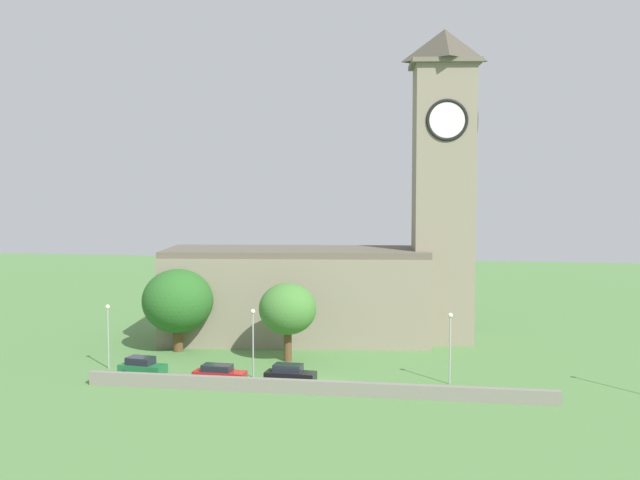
{
  "coord_description": "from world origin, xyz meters",
  "views": [
    {
      "loc": [
        11.48,
        -69.1,
        18.23
      ],
      "look_at": [
        -1.41,
        7.98,
        12.42
      ],
      "focal_mm": 44.5,
      "sensor_mm": 36.0,
      "label": 1
    }
  ],
  "objects_px": {
    "church": "(340,262)",
    "tree_riverside_west": "(178,301)",
    "streetlamp_west_end": "(108,325)",
    "streetlamp_west_mid": "(253,331)",
    "car_red": "(219,373)",
    "car_black": "(290,374)",
    "tree_churchyard": "(288,309)",
    "streetlamp_central": "(450,336)",
    "car_green": "(142,367)"
  },
  "relations": [
    {
      "from": "church",
      "to": "tree_riverside_west",
      "type": "bearing_deg",
      "value": -150.64
    },
    {
      "from": "church",
      "to": "streetlamp_west_end",
      "type": "distance_m",
      "value": 27.33
    },
    {
      "from": "church",
      "to": "streetlamp_west_mid",
      "type": "xyz_separation_m",
      "value": [
        -5.47,
        -18.84,
        -4.66
      ]
    },
    {
      "from": "car_red",
      "to": "car_black",
      "type": "xyz_separation_m",
      "value": [
        6.5,
        0.29,
        0.1
      ]
    },
    {
      "from": "car_red",
      "to": "tree_churchyard",
      "type": "height_order",
      "value": "tree_churchyard"
    },
    {
      "from": "car_black",
      "to": "streetlamp_central",
      "type": "relative_size",
      "value": 0.71
    },
    {
      "from": "streetlamp_central",
      "to": "tree_riverside_west",
      "type": "relative_size",
      "value": 0.73
    },
    {
      "from": "streetlamp_west_mid",
      "to": "church",
      "type": "bearing_deg",
      "value": 73.82
    },
    {
      "from": "car_black",
      "to": "streetlamp_central",
      "type": "height_order",
      "value": "streetlamp_central"
    },
    {
      "from": "car_green",
      "to": "streetlamp_central",
      "type": "bearing_deg",
      "value": 4.23
    },
    {
      "from": "church",
      "to": "car_red",
      "type": "relative_size",
      "value": 7.51
    },
    {
      "from": "car_green",
      "to": "tree_riverside_west",
      "type": "relative_size",
      "value": 0.51
    },
    {
      "from": "car_black",
      "to": "streetlamp_west_mid",
      "type": "bearing_deg",
      "value": 152.25
    },
    {
      "from": "church",
      "to": "car_black",
      "type": "relative_size",
      "value": 7.87
    },
    {
      "from": "streetlamp_west_end",
      "to": "streetlamp_central",
      "type": "xyz_separation_m",
      "value": [
        32.86,
        -0.6,
        0.11
      ]
    },
    {
      "from": "car_red",
      "to": "streetlamp_west_mid",
      "type": "distance_m",
      "value": 4.95
    },
    {
      "from": "church",
      "to": "tree_churchyard",
      "type": "height_order",
      "value": "church"
    },
    {
      "from": "car_green",
      "to": "car_red",
      "type": "relative_size",
      "value": 0.94
    },
    {
      "from": "streetlamp_west_end",
      "to": "streetlamp_central",
      "type": "relative_size",
      "value": 0.97
    },
    {
      "from": "church",
      "to": "tree_churchyard",
      "type": "xyz_separation_m",
      "value": [
        -3.67,
        -11.76,
        -3.67
      ]
    },
    {
      "from": "streetlamp_west_mid",
      "to": "tree_riverside_west",
      "type": "xyz_separation_m",
      "value": [
        -10.75,
        9.72,
        1.08
      ]
    },
    {
      "from": "car_green",
      "to": "car_red",
      "type": "height_order",
      "value": "car_green"
    },
    {
      "from": "car_black",
      "to": "tree_churchyard",
      "type": "xyz_separation_m",
      "value": [
        -2.1,
        9.13,
        4.39
      ]
    },
    {
      "from": "tree_churchyard",
      "to": "tree_riverside_west",
      "type": "xyz_separation_m",
      "value": [
        -12.55,
        2.64,
        0.1
      ]
    },
    {
      "from": "streetlamp_west_end",
      "to": "tree_riverside_west",
      "type": "distance_m",
      "value": 9.56
    },
    {
      "from": "tree_riverside_west",
      "to": "streetlamp_west_end",
      "type": "bearing_deg",
      "value": -115.28
    },
    {
      "from": "car_black",
      "to": "streetlamp_central",
      "type": "xyz_separation_m",
      "value": [
        14.15,
        2.6,
        3.44
      ]
    },
    {
      "from": "car_green",
      "to": "tree_churchyard",
      "type": "height_order",
      "value": "tree_churchyard"
    },
    {
      "from": "car_red",
      "to": "car_black",
      "type": "height_order",
      "value": "car_black"
    },
    {
      "from": "car_green",
      "to": "church",
      "type": "bearing_deg",
      "value": 52.35
    },
    {
      "from": "church",
      "to": "car_red",
      "type": "bearing_deg",
      "value": -110.82
    },
    {
      "from": "tree_churchyard",
      "to": "tree_riverside_west",
      "type": "height_order",
      "value": "tree_riverside_west"
    },
    {
      "from": "streetlamp_west_mid",
      "to": "tree_churchyard",
      "type": "bearing_deg",
      "value": 75.72
    },
    {
      "from": "streetlamp_central",
      "to": "car_red",
      "type": "bearing_deg",
      "value": -172.03
    },
    {
      "from": "church",
      "to": "car_black",
      "type": "distance_m",
      "value": 22.45
    },
    {
      "from": "car_black",
      "to": "tree_churchyard",
      "type": "height_order",
      "value": "tree_churchyard"
    },
    {
      "from": "tree_churchyard",
      "to": "church",
      "type": "bearing_deg",
      "value": 72.69
    },
    {
      "from": "streetlamp_west_end",
      "to": "streetlamp_west_mid",
      "type": "bearing_deg",
      "value": -4.4
    },
    {
      "from": "church",
      "to": "tree_riverside_west",
      "type": "distance_m",
      "value": 18.95
    },
    {
      "from": "streetlamp_west_mid",
      "to": "tree_riverside_west",
      "type": "bearing_deg",
      "value": 137.89
    },
    {
      "from": "car_red",
      "to": "car_black",
      "type": "bearing_deg",
      "value": 2.6
    },
    {
      "from": "car_green",
      "to": "tree_riverside_west",
      "type": "distance_m",
      "value": 12.13
    },
    {
      "from": "car_green",
      "to": "streetlamp_west_end",
      "type": "distance_m",
      "value": 6.23
    },
    {
      "from": "car_red",
      "to": "streetlamp_central",
      "type": "bearing_deg",
      "value": 7.97
    },
    {
      "from": "streetlamp_west_mid",
      "to": "car_green",
      "type": "bearing_deg",
      "value": -171.41
    },
    {
      "from": "streetlamp_west_end",
      "to": "car_green",
      "type": "bearing_deg",
      "value": -30.65
    },
    {
      "from": "car_black",
      "to": "streetlamp_west_mid",
      "type": "distance_m",
      "value": 5.57
    },
    {
      "from": "car_red",
      "to": "tree_churchyard",
      "type": "bearing_deg",
      "value": 65.02
    },
    {
      "from": "car_red",
      "to": "tree_riverside_west",
      "type": "relative_size",
      "value": 0.54
    },
    {
      "from": "streetlamp_west_end",
      "to": "car_black",
      "type": "bearing_deg",
      "value": -9.69
    }
  ]
}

